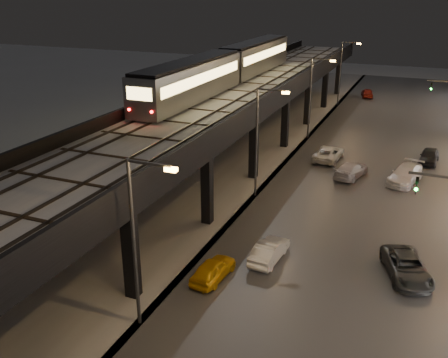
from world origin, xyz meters
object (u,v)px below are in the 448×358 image
(car_mid_silver, at_px, (328,154))
(car_near_white, at_px, (269,252))
(car_far_white, at_px, (367,93))
(car_onc_red, at_px, (429,157))
(car_mid_dark, at_px, (351,171))
(car_onc_white, at_px, (405,175))
(subway_train, at_px, (228,66))
(car_onc_dark, at_px, (407,268))
(car_taxi, at_px, (213,270))

(car_mid_silver, bearing_deg, car_near_white, 94.38)
(car_mid_silver, xyz_separation_m, car_far_white, (-0.51, 31.94, -0.01))
(car_near_white, bearing_deg, car_onc_red, -106.57)
(car_mid_dark, bearing_deg, car_onc_white, -160.46)
(car_near_white, xyz_separation_m, car_onc_white, (6.95, 17.31, 0.09))
(subway_train, distance_m, car_onc_dark, 30.25)
(car_mid_silver, height_order, car_mid_dark, car_mid_silver)
(subway_train, height_order, car_far_white, subway_train)
(car_far_white, xyz_separation_m, car_onc_white, (7.98, -35.37, 0.07))
(car_onc_dark, bearing_deg, car_far_white, 80.51)
(car_mid_dark, bearing_deg, car_onc_red, -119.89)
(car_taxi, distance_m, car_onc_white, 22.65)
(car_onc_red, bearing_deg, car_taxi, -107.98)
(car_taxi, height_order, car_onc_red, car_onc_red)
(car_onc_red, bearing_deg, car_onc_dark, -87.12)
(car_near_white, bearing_deg, car_taxi, 57.95)
(car_taxi, distance_m, car_near_white, 4.09)
(car_mid_dark, bearing_deg, car_near_white, 95.54)
(car_onc_white, height_order, car_onc_red, car_onc_white)
(car_mid_silver, xyz_separation_m, car_mid_dark, (2.85, -3.92, -0.03))
(car_near_white, distance_m, car_far_white, 52.70)
(subway_train, relative_size, car_mid_silver, 7.08)
(car_far_white, distance_m, car_onc_red, 30.68)
(car_onc_dark, xyz_separation_m, car_onc_red, (0.62, 22.34, 0.03))
(car_mid_silver, relative_size, car_onc_dark, 1.03)
(subway_train, bearing_deg, car_taxi, -69.54)
(car_taxi, distance_m, car_far_white, 56.02)
(car_far_white, relative_size, car_onc_white, 0.77)
(car_mid_silver, relative_size, car_onc_white, 0.96)
(car_taxi, xyz_separation_m, car_onc_dark, (10.50, 4.58, 0.04))
(car_taxi, height_order, car_onc_dark, car_onc_dark)
(car_near_white, height_order, car_onc_white, car_onc_white)
(car_far_white, bearing_deg, car_onc_dark, 88.44)
(subway_train, relative_size, car_near_white, 8.86)
(car_onc_dark, distance_m, car_onc_red, 22.35)
(car_taxi, distance_m, car_mid_silver, 24.13)
(car_onc_red, bearing_deg, car_mid_silver, -158.34)
(subway_train, distance_m, car_mid_dark, 17.24)
(car_onc_white, bearing_deg, car_taxi, -101.31)
(car_onc_red, bearing_deg, car_mid_dark, -128.86)
(car_taxi, height_order, car_far_white, car_far_white)
(subway_train, distance_m, car_near_white, 26.64)
(car_mid_silver, bearing_deg, car_mid_dark, 128.92)
(car_onc_dark, relative_size, car_onc_white, 0.93)
(car_far_white, bearing_deg, car_onc_red, 96.91)
(subway_train, xyz_separation_m, car_taxi, (9.63, -25.81, -7.72))
(car_taxi, xyz_separation_m, car_near_white, (2.39, 3.31, 0.02))
(subway_train, distance_m, car_mid_silver, 13.94)
(subway_train, xyz_separation_m, car_onc_red, (20.75, 1.11, -7.66))
(subway_train, xyz_separation_m, car_near_white, (12.02, -22.50, -7.70))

